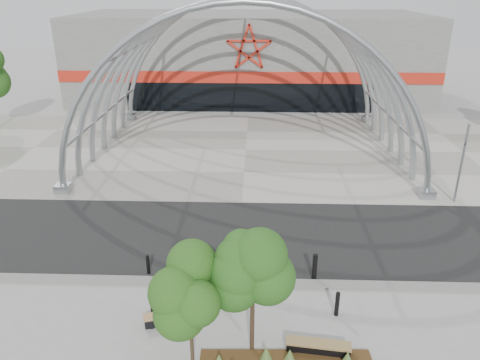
% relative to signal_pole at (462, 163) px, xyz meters
% --- Properties ---
extents(ground, '(140.00, 140.00, 0.00)m').
position_rel_signal_pole_xyz_m(ground, '(-11.33, -7.52, -2.26)').
color(ground, '#979791').
rests_on(ground, ground).
extents(road, '(140.00, 7.00, 0.02)m').
position_rel_signal_pole_xyz_m(road, '(-11.33, -4.02, -2.25)').
color(road, black).
rests_on(road, ground).
extents(forecourt, '(60.00, 17.00, 0.04)m').
position_rel_signal_pole_xyz_m(forecourt, '(-11.33, 7.98, -2.24)').
color(forecourt, gray).
rests_on(forecourt, ground).
extents(kerb, '(60.00, 0.50, 0.12)m').
position_rel_signal_pole_xyz_m(kerb, '(-11.33, -7.77, -2.20)').
color(kerb, slate).
rests_on(kerb, ground).
extents(arena_building, '(34.00, 15.24, 8.00)m').
position_rel_signal_pole_xyz_m(arena_building, '(-11.33, 25.93, 1.73)').
color(arena_building, slate).
rests_on(arena_building, ground).
extents(vault_canopy, '(20.80, 15.80, 20.36)m').
position_rel_signal_pole_xyz_m(vault_canopy, '(-11.33, 7.98, -2.24)').
color(vault_canopy, '#979DA1').
rests_on(vault_canopy, ground).
extents(signal_pole, '(0.26, 0.61, 4.32)m').
position_rel_signal_pole_xyz_m(signal_pole, '(0.00, 0.00, 0.00)').
color(signal_pole, gray).
rests_on(signal_pole, ground).
extents(street_tree_0, '(1.55, 1.55, 3.54)m').
position_rel_signal_pole_xyz_m(street_tree_0, '(-12.49, -11.91, 0.29)').
color(street_tree_0, '#2D2217').
rests_on(street_tree_0, ground).
extents(street_tree_1, '(1.70, 1.70, 4.01)m').
position_rel_signal_pole_xyz_m(street_tree_1, '(-10.67, -11.30, 0.63)').
color(street_tree_1, black).
rests_on(street_tree_1, ground).
extents(bench_0, '(1.89, 0.96, 0.39)m').
position_rel_signal_pole_xyz_m(bench_0, '(-13.48, -10.04, -2.07)').
color(bench_0, black).
rests_on(bench_0, ground).
extents(bench_1, '(2.07, 0.70, 0.42)m').
position_rel_signal_pole_xyz_m(bench_1, '(-8.58, -11.36, -2.05)').
color(bench_1, black).
rests_on(bench_1, ground).
extents(bollard_0, '(0.16, 0.16, 0.97)m').
position_rel_signal_pole_xyz_m(bollard_0, '(-14.21, -9.57, -1.77)').
color(bollard_0, black).
rests_on(bollard_0, ground).
extents(bollard_1, '(0.14, 0.14, 0.85)m').
position_rel_signal_pole_xyz_m(bollard_1, '(-14.88, -7.18, -1.83)').
color(bollard_1, black).
rests_on(bollard_1, ground).
extents(bollard_2, '(0.15, 0.15, 0.93)m').
position_rel_signal_pole_xyz_m(bollard_2, '(-11.65, -9.35, -1.79)').
color(bollard_2, black).
rests_on(bollard_2, ground).
extents(bollard_3, '(0.18, 0.18, 1.15)m').
position_rel_signal_pole_xyz_m(bollard_3, '(-8.27, -7.37, -1.68)').
color(bollard_3, black).
rests_on(bollard_3, ground).
extents(bollard_4, '(0.15, 0.15, 0.94)m').
position_rel_signal_pole_xyz_m(bollard_4, '(-7.72, -9.48, -1.79)').
color(bollard_4, black).
rests_on(bollard_4, ground).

